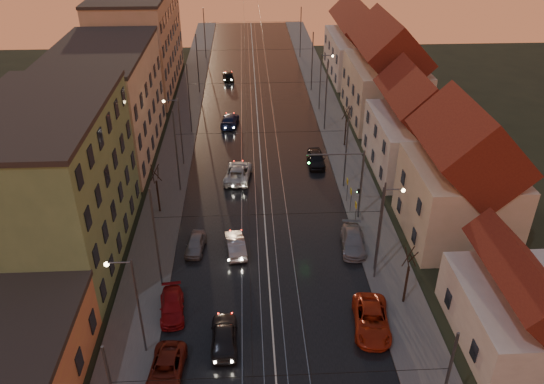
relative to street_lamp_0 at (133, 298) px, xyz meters
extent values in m
plane|color=black|center=(9.10, -2.00, -4.89)|extent=(160.00, 160.00, 0.00)
cube|color=black|center=(9.10, 38.00, -4.87)|extent=(16.00, 120.00, 0.04)
cube|color=#4C4C4C|center=(-0.90, 38.00, -4.81)|extent=(4.00, 120.00, 0.15)
cube|color=#4C4C4C|center=(19.10, 38.00, -4.81)|extent=(4.00, 120.00, 0.15)
cube|color=gray|center=(6.90, 38.00, -4.83)|extent=(0.06, 120.00, 0.03)
cube|color=gray|center=(8.33, 38.00, -4.83)|extent=(0.06, 120.00, 0.03)
cube|color=gray|center=(9.87, 38.00, -4.83)|extent=(0.06, 120.00, 0.03)
cube|color=gray|center=(11.30, 38.00, -4.83)|extent=(0.06, 120.00, 0.03)
cube|color=#597C4F|center=(-8.40, 12.00, 1.61)|extent=(10.00, 18.00, 13.00)
cube|color=#B3A88B|center=(-8.40, 32.00, 1.11)|extent=(10.00, 20.00, 12.00)
cube|color=tan|center=(-8.40, 56.00, 2.11)|extent=(10.00, 24.00, 14.00)
cube|color=beige|center=(26.10, 0.00, -2.89)|extent=(8.00, 10.00, 4.00)
pyramid|color=#581A14|center=(26.10, 0.00, 0.01)|extent=(8.16, 10.20, 1.80)
cube|color=#BFB393|center=(26.10, 13.00, -1.39)|extent=(8.50, 10.00, 7.00)
pyramid|color=#581A14|center=(26.10, 13.00, 4.01)|extent=(8.67, 10.20, 3.80)
cube|color=beige|center=(26.10, 26.00, -1.89)|extent=(9.00, 12.00, 6.00)
pyramid|color=#581A14|center=(26.10, 26.00, 2.71)|extent=(9.18, 12.24, 3.20)
cube|color=#BFB393|center=(26.10, 41.00, -1.14)|extent=(9.00, 14.00, 7.50)
pyramid|color=#581A14|center=(26.10, 41.00, 4.61)|extent=(9.18, 14.28, 4.00)
cube|color=beige|center=(26.10, 59.00, -1.64)|extent=(9.00, 16.00, 6.50)
pyramid|color=#581A14|center=(26.10, 59.00, 3.36)|extent=(9.18, 16.32, 3.50)
cylinder|color=#595B60|center=(0.50, 7.00, -0.39)|extent=(0.16, 0.16, 9.00)
cylinder|color=#595B60|center=(17.70, 7.00, -0.39)|extent=(0.16, 0.16, 9.00)
cylinder|color=#595B60|center=(0.50, 22.00, -0.39)|extent=(0.16, 0.16, 9.00)
cylinder|color=#595B60|center=(17.70, 22.00, -0.39)|extent=(0.16, 0.16, 9.00)
cylinder|color=#595B60|center=(0.50, 37.00, -0.39)|extent=(0.16, 0.16, 9.00)
cylinder|color=#595B60|center=(17.70, 37.00, -0.39)|extent=(0.16, 0.16, 9.00)
cylinder|color=#595B60|center=(0.50, 52.00, -0.39)|extent=(0.16, 0.16, 9.00)
cylinder|color=#595B60|center=(17.70, 52.00, -0.39)|extent=(0.16, 0.16, 9.00)
cylinder|color=#595B60|center=(0.50, 70.00, -0.39)|extent=(0.16, 0.16, 9.00)
cylinder|color=#595B60|center=(17.70, 70.00, -0.39)|extent=(0.16, 0.16, 9.00)
cylinder|color=#595B60|center=(0.30, 0.00, -0.89)|extent=(0.14, 0.14, 8.00)
cylinder|color=#595B60|center=(-0.50, 0.00, 2.91)|extent=(1.60, 0.10, 0.10)
sphere|color=#FFD88C|center=(-1.22, 0.00, 2.81)|extent=(0.32, 0.32, 0.32)
cylinder|color=#595B60|center=(17.90, 8.00, -0.89)|extent=(0.14, 0.14, 8.00)
cylinder|color=#595B60|center=(18.70, 8.00, 2.91)|extent=(1.60, 0.10, 0.10)
sphere|color=#FFD88C|center=(19.42, 8.00, 2.81)|extent=(0.32, 0.32, 0.32)
cylinder|color=#595B60|center=(0.30, 28.00, -0.89)|extent=(0.14, 0.14, 8.00)
cylinder|color=#595B60|center=(-0.50, 28.00, 2.91)|extent=(1.60, 0.10, 0.10)
sphere|color=#FFD88C|center=(-1.22, 28.00, 2.81)|extent=(0.32, 0.32, 0.32)
cylinder|color=#595B60|center=(17.90, 44.00, -0.89)|extent=(0.14, 0.14, 8.00)
cylinder|color=#595B60|center=(18.70, 44.00, 2.91)|extent=(1.60, 0.10, 0.10)
sphere|color=#FFD88C|center=(19.42, 44.00, 2.81)|extent=(0.32, 0.32, 0.32)
cylinder|color=#595B60|center=(18.10, 16.00, -1.29)|extent=(0.20, 0.20, 7.20)
cylinder|color=#595B60|center=(15.50, 16.00, 2.01)|extent=(5.20, 0.14, 0.14)
imported|color=black|center=(13.10, 16.00, 1.41)|extent=(0.15, 0.18, 0.90)
sphere|color=#19FF3F|center=(13.10, 15.88, 1.26)|extent=(0.20, 0.20, 0.20)
cylinder|color=black|center=(-1.10, 18.00, -3.14)|extent=(0.18, 0.18, 3.50)
cylinder|color=black|center=(-0.86, 18.09, -0.59)|extent=(0.37, 0.92, 1.61)
cylinder|color=black|center=(-1.18, 18.23, -0.59)|extent=(0.91, 0.40, 1.61)
cylinder|color=black|center=(-1.33, 17.91, -0.59)|extent=(0.37, 0.92, 1.61)
cylinder|color=black|center=(-0.97, 17.78, -0.59)|extent=(0.84, 0.54, 1.62)
cylinder|color=black|center=(19.30, 4.00, -3.14)|extent=(0.18, 0.18, 3.50)
cylinder|color=black|center=(19.54, 4.09, -0.59)|extent=(0.37, 0.92, 1.61)
cylinder|color=black|center=(19.22, 4.23, -0.59)|extent=(0.91, 0.40, 1.61)
cylinder|color=black|center=(19.07, 3.91, -0.59)|extent=(0.37, 0.92, 1.61)
cylinder|color=black|center=(19.43, 3.78, -0.59)|extent=(0.84, 0.54, 1.62)
cylinder|color=black|center=(19.50, 32.00, -3.14)|extent=(0.18, 0.18, 3.50)
cylinder|color=black|center=(19.74, 32.09, -0.59)|extent=(0.37, 0.92, 1.61)
cylinder|color=black|center=(19.42, 32.23, -0.59)|extent=(0.91, 0.40, 1.61)
cylinder|color=black|center=(19.27, 31.91, -0.59)|extent=(0.37, 0.92, 1.61)
cylinder|color=black|center=(19.63, 31.78, -0.59)|extent=(0.84, 0.54, 1.62)
imported|color=black|center=(5.68, 0.48, -4.10)|extent=(1.93, 4.63, 1.57)
imported|color=gray|center=(6.37, 11.26, -4.17)|extent=(2.09, 4.50, 1.43)
imported|color=#B4B4B4|center=(6.55, 24.40, -4.10)|extent=(3.30, 5.95, 1.58)
imported|color=#161E42|center=(5.37, 39.18, -4.16)|extent=(2.63, 5.19, 1.45)
imported|color=black|center=(4.80, 57.86, -4.19)|extent=(2.10, 4.27, 1.40)
imported|color=maroon|center=(1.98, -2.16, -4.24)|extent=(2.46, 4.79, 1.29)
imported|color=maroon|center=(1.69, 3.82, -4.26)|extent=(2.23, 4.48, 1.25)
imported|color=gray|center=(2.86, 11.67, -4.25)|extent=(1.89, 3.89, 1.28)
imported|color=#A62710|center=(16.25, 1.52, -4.14)|extent=(3.12, 5.65, 1.50)
imported|color=gray|center=(16.70, 11.27, -4.17)|extent=(2.47, 5.08, 1.42)
imported|color=black|center=(15.40, 27.27, -4.11)|extent=(1.89, 4.59, 1.56)
camera|label=1|loc=(7.65, -26.30, 23.15)|focal=35.00mm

